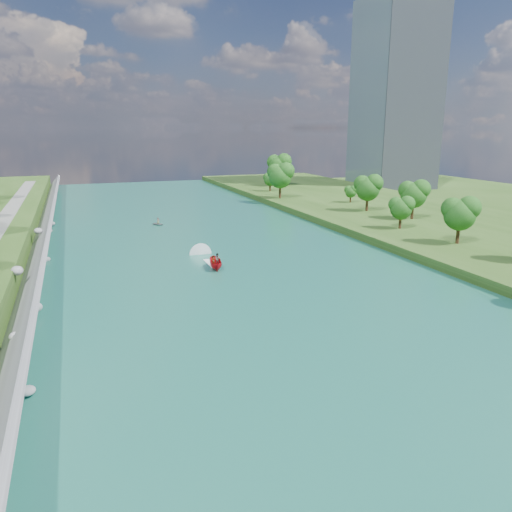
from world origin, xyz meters
name	(u,v)px	position (x,y,z in m)	size (l,w,h in m)	color
ground	(266,302)	(0.00, 0.00, 0.00)	(260.00, 260.00, 0.00)	#2D5119
river_water	(219,260)	(0.00, 20.00, 0.05)	(55.00, 240.00, 0.10)	#185E4D
berm_east	(475,233)	(49.50, 20.00, 0.75)	(44.00, 240.00, 1.50)	#2D5119
riprap_bank	(35,266)	(-25.84, 19.23, 1.79)	(4.61, 236.00, 4.15)	slate
office_tower	(395,96)	(82.50, 95.00, 30.00)	(22.00, 22.00, 60.00)	gray
trees_east	(372,193)	(38.99, 39.06, 6.44)	(19.55, 142.78, 11.99)	#174A13
motorboat	(213,261)	(-1.80, 16.84, 0.83)	(3.60, 19.06, 2.10)	#B40E15
raft	(158,223)	(-4.06, 51.80, 0.44)	(3.14, 3.28, 1.53)	gray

